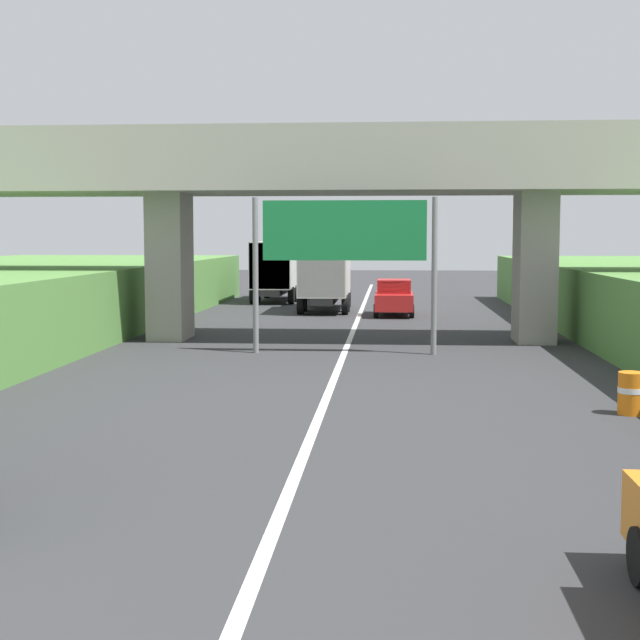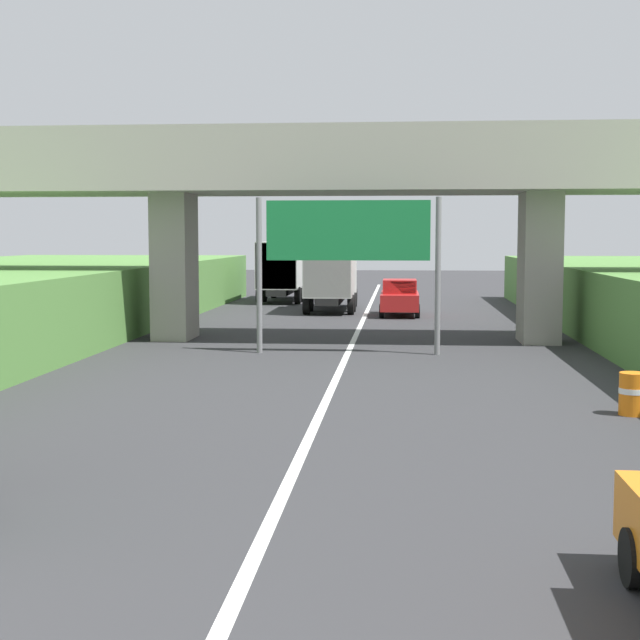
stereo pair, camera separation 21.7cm
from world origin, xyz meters
name	(u,v)px [view 2 (the right image)]	position (x,y,z in m)	size (l,w,h in m)	color
lane_centre_stripe	(343,364)	(0.00, 24.76, 0.00)	(0.20, 89.52, 0.01)	white
overpass_bridge	(354,184)	(0.00, 30.95, 5.61)	(40.00, 4.80, 7.49)	#9E998E
overhead_highway_sign	(348,240)	(0.00, 27.15, 3.64)	(5.88, 0.18, 4.99)	slate
truck_white	(332,272)	(-1.77, 44.20, 1.93)	(2.44, 7.30, 3.44)	black
truck_blue	(284,268)	(-5.08, 50.85, 1.93)	(2.44, 7.30, 3.44)	black
car_red	(400,298)	(1.63, 41.53, 0.86)	(1.86, 4.10, 1.72)	red
construction_barrel_2	(633,394)	(6.57, 17.46, 0.46)	(0.57, 0.57, 0.90)	orange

